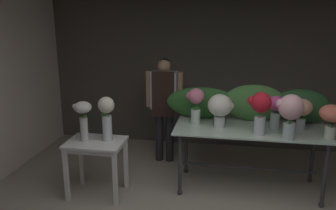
{
  "coord_description": "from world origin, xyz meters",
  "views": [
    {
      "loc": [
        0.21,
        -2.59,
        2.31
      ],
      "look_at": [
        -0.52,
        1.55,
        1.17
      ],
      "focal_mm": 36.97,
      "sensor_mm": 36.0,
      "label": 1
    }
  ],
  "objects_px": {
    "vase_white_roses_tall": "(83,116)",
    "vase_ivory_carnations": "(220,107)",
    "vase_cream_lisianthus_tall": "(107,116)",
    "vase_blush_freesia": "(290,111)",
    "display_table_glass": "(250,137)",
    "vase_coral_peonies": "(332,117)",
    "vase_peach_ranunculus": "(302,110)",
    "vase_crimson_roses": "(260,109)",
    "side_table_white": "(96,149)",
    "florist": "(164,99)",
    "vase_rosy_anemones": "(196,102)",
    "vase_fuchsia_tulips": "(275,109)"
  },
  "relations": [
    {
      "from": "vase_coral_peonies",
      "to": "vase_crimson_roses",
      "type": "relative_size",
      "value": 0.79
    },
    {
      "from": "vase_fuchsia_tulips",
      "to": "vase_rosy_anemones",
      "type": "relative_size",
      "value": 0.89
    },
    {
      "from": "vase_blush_freesia",
      "to": "display_table_glass",
      "type": "bearing_deg",
      "value": 139.79
    },
    {
      "from": "vase_ivory_carnations",
      "to": "vase_coral_peonies",
      "type": "distance_m",
      "value": 1.31
    },
    {
      "from": "vase_crimson_roses",
      "to": "vase_white_roses_tall",
      "type": "height_order",
      "value": "vase_crimson_roses"
    },
    {
      "from": "vase_ivory_carnations",
      "to": "vase_coral_peonies",
      "type": "height_order",
      "value": "vase_ivory_carnations"
    },
    {
      "from": "display_table_glass",
      "to": "side_table_white",
      "type": "relative_size",
      "value": 2.65
    },
    {
      "from": "display_table_glass",
      "to": "vase_fuchsia_tulips",
      "type": "distance_m",
      "value": 0.49
    },
    {
      "from": "side_table_white",
      "to": "vase_rosy_anemones",
      "type": "relative_size",
      "value": 1.52
    },
    {
      "from": "vase_white_roses_tall",
      "to": "vase_ivory_carnations",
      "type": "bearing_deg",
      "value": 15.1
    },
    {
      "from": "side_table_white",
      "to": "florist",
      "type": "relative_size",
      "value": 0.45
    },
    {
      "from": "vase_fuchsia_tulips",
      "to": "vase_coral_peonies",
      "type": "xyz_separation_m",
      "value": [
        0.6,
        -0.25,
        0.01
      ]
    },
    {
      "from": "vase_coral_peonies",
      "to": "vase_fuchsia_tulips",
      "type": "bearing_deg",
      "value": 157.75
    },
    {
      "from": "display_table_glass",
      "to": "vase_peach_ranunculus",
      "type": "xyz_separation_m",
      "value": [
        0.61,
        0.04,
        0.39
      ]
    },
    {
      "from": "vase_blush_freesia",
      "to": "florist",
      "type": "bearing_deg",
      "value": 148.17
    },
    {
      "from": "side_table_white",
      "to": "vase_rosy_anemones",
      "type": "distance_m",
      "value": 1.42
    },
    {
      "from": "display_table_glass",
      "to": "vase_cream_lisianthus_tall",
      "type": "height_order",
      "value": "vase_cream_lisianthus_tall"
    },
    {
      "from": "display_table_glass",
      "to": "florist",
      "type": "distance_m",
      "value": 1.47
    },
    {
      "from": "vase_peach_ranunculus",
      "to": "vase_coral_peonies",
      "type": "xyz_separation_m",
      "value": [
        0.28,
        -0.29,
        0.01
      ]
    },
    {
      "from": "vase_crimson_roses",
      "to": "vase_cream_lisianthus_tall",
      "type": "bearing_deg",
      "value": -173.69
    },
    {
      "from": "vase_white_roses_tall",
      "to": "florist",
      "type": "bearing_deg",
      "value": 56.24
    },
    {
      "from": "vase_ivory_carnations",
      "to": "vase_peach_ranunculus",
      "type": "xyz_separation_m",
      "value": [
        1.01,
        0.09,
        -0.01
      ]
    },
    {
      "from": "vase_crimson_roses",
      "to": "vase_cream_lisianthus_tall",
      "type": "distance_m",
      "value": 1.87
    },
    {
      "from": "vase_blush_freesia",
      "to": "vase_white_roses_tall",
      "type": "bearing_deg",
      "value": -176.35
    },
    {
      "from": "vase_peach_ranunculus",
      "to": "vase_cream_lisianthus_tall",
      "type": "bearing_deg",
      "value": -168.55
    },
    {
      "from": "vase_coral_peonies",
      "to": "vase_crimson_roses",
      "type": "bearing_deg",
      "value": 178.91
    },
    {
      "from": "florist",
      "to": "vase_ivory_carnations",
      "type": "relative_size",
      "value": 3.76
    },
    {
      "from": "vase_rosy_anemones",
      "to": "vase_white_roses_tall",
      "type": "distance_m",
      "value": 1.45
    },
    {
      "from": "vase_crimson_roses",
      "to": "vase_white_roses_tall",
      "type": "xyz_separation_m",
      "value": [
        -2.14,
        -0.26,
        -0.13
      ]
    },
    {
      "from": "side_table_white",
      "to": "florist",
      "type": "xyz_separation_m",
      "value": [
        0.66,
        1.19,
        0.38
      ]
    },
    {
      "from": "vase_white_roses_tall",
      "to": "vase_cream_lisianthus_tall",
      "type": "xyz_separation_m",
      "value": [
        0.28,
        0.05,
        0.0
      ]
    },
    {
      "from": "vase_peach_ranunculus",
      "to": "vase_blush_freesia",
      "type": "height_order",
      "value": "vase_blush_freesia"
    },
    {
      "from": "side_table_white",
      "to": "vase_fuchsia_tulips",
      "type": "height_order",
      "value": "vase_fuchsia_tulips"
    },
    {
      "from": "vase_coral_peonies",
      "to": "vase_cream_lisianthus_tall",
      "type": "xyz_separation_m",
      "value": [
        -2.67,
        -0.19,
        -0.07
      ]
    },
    {
      "from": "vase_cream_lisianthus_tall",
      "to": "side_table_white",
      "type": "bearing_deg",
      "value": -159.61
    },
    {
      "from": "vase_coral_peonies",
      "to": "vase_blush_freesia",
      "type": "bearing_deg",
      "value": -169.92
    },
    {
      "from": "vase_cream_lisianthus_tall",
      "to": "vase_crimson_roses",
      "type": "bearing_deg",
      "value": 6.31
    },
    {
      "from": "side_table_white",
      "to": "vase_crimson_roses",
      "type": "distance_m",
      "value": 2.09
    },
    {
      "from": "vase_rosy_anemones",
      "to": "vase_fuchsia_tulips",
      "type": "bearing_deg",
      "value": -2.47
    },
    {
      "from": "vase_peach_ranunculus",
      "to": "vase_crimson_roses",
      "type": "bearing_deg",
      "value": -152.38
    },
    {
      "from": "florist",
      "to": "vase_blush_freesia",
      "type": "xyz_separation_m",
      "value": [
        1.67,
        -1.04,
        0.19
      ]
    },
    {
      "from": "side_table_white",
      "to": "vase_peach_ranunculus",
      "type": "bearing_deg",
      "value": 11.97
    },
    {
      "from": "vase_rosy_anemones",
      "to": "vase_ivory_carnations",
      "type": "bearing_deg",
      "value": -14.79
    },
    {
      "from": "display_table_glass",
      "to": "vase_ivory_carnations",
      "type": "xyz_separation_m",
      "value": [
        -0.4,
        -0.05,
        0.4
      ]
    },
    {
      "from": "vase_crimson_roses",
      "to": "vase_rosy_anemones",
      "type": "height_order",
      "value": "vase_crimson_roses"
    },
    {
      "from": "side_table_white",
      "to": "vase_rosy_anemones",
      "type": "xyz_separation_m",
      "value": [
        1.2,
        0.53,
        0.53
      ]
    },
    {
      "from": "vase_white_roses_tall",
      "to": "vase_cream_lisianthus_tall",
      "type": "bearing_deg",
      "value": 10.72
    },
    {
      "from": "side_table_white",
      "to": "vase_white_roses_tall",
      "type": "relative_size",
      "value": 1.45
    },
    {
      "from": "vase_ivory_carnations",
      "to": "vase_peach_ranunculus",
      "type": "distance_m",
      "value": 1.01
    },
    {
      "from": "vase_peach_ranunculus",
      "to": "vase_white_roses_tall",
      "type": "relative_size",
      "value": 0.78
    }
  ]
}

